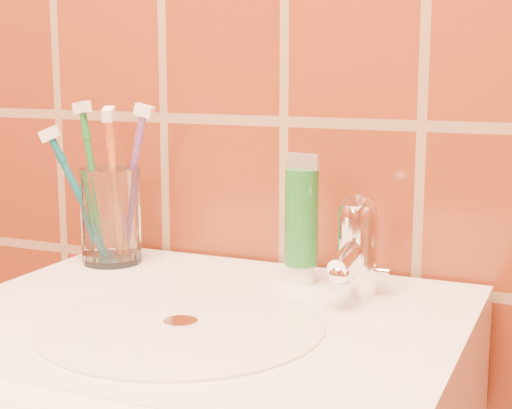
% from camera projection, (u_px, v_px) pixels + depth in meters
% --- Properties ---
extents(glass_tumbler, '(0.09, 0.09, 0.13)m').
position_uv_depth(glass_tumbler, '(111.00, 216.00, 1.06)').
color(glass_tumbler, white).
rests_on(glass_tumbler, pedestal_sink).
extents(toothpaste_tube, '(0.05, 0.04, 0.16)m').
position_uv_depth(toothpaste_tube, '(301.00, 223.00, 0.96)').
color(toothpaste_tube, white).
rests_on(toothpaste_tube, pedestal_sink).
extents(faucet, '(0.05, 0.11, 0.12)m').
position_uv_depth(faucet, '(357.00, 242.00, 0.91)').
color(faucet, white).
rests_on(faucet, pedestal_sink).
extents(toothbrush_0, '(0.09, 0.08, 0.23)m').
position_uv_depth(toothbrush_0, '(94.00, 184.00, 1.05)').
color(toothbrush_0, '#1C692D').
rests_on(toothbrush_0, glass_tumbler).
extents(toothbrush_1, '(0.09, 0.08, 0.22)m').
position_uv_depth(toothbrush_1, '(130.00, 185.00, 1.05)').
color(toothbrush_1, '#70418C').
rests_on(toothbrush_1, glass_tumbler).
extents(toothbrush_2, '(0.08, 0.12, 0.23)m').
position_uv_depth(toothbrush_2, '(114.00, 189.00, 1.03)').
color(toothbrush_2, '#D06324').
rests_on(toothbrush_2, glass_tumbler).
extents(toothbrush_3, '(0.15, 0.13, 0.20)m').
position_uv_depth(toothbrush_3, '(80.00, 198.00, 1.04)').
color(toothbrush_3, '#0B5764').
rests_on(toothbrush_3, glass_tumbler).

